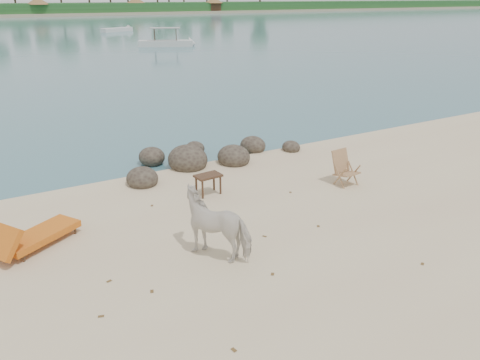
% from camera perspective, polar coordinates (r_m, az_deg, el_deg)
% --- Properties ---
extents(boulders, '(6.14, 2.73, 0.90)m').
position_cam_1_polar(boulders, '(14.73, -4.71, 2.58)').
color(boulders, '#302620').
rests_on(boulders, ground).
extents(cow, '(1.52, 1.71, 1.34)m').
position_cam_1_polar(cow, '(9.43, -2.64, -5.39)').
color(cow, silver).
rests_on(cow, ground).
extents(side_table, '(0.71, 0.49, 0.55)m').
position_cam_1_polar(side_table, '(12.36, -3.87, -0.70)').
color(side_table, '#2E2112').
rests_on(side_table, ground).
extents(lounge_chair, '(2.12, 1.68, 0.61)m').
position_cam_1_polar(lounge_chair, '(10.76, -23.21, -5.84)').
color(lounge_chair, orange).
rests_on(lounge_chair, ground).
extents(deck_chair, '(0.66, 0.71, 0.95)m').
position_cam_1_polar(deck_chair, '(13.22, 12.91, 1.23)').
color(deck_chair, '#AB7B55').
rests_on(deck_chair, ground).
extents(boat_mid, '(6.35, 3.82, 3.07)m').
position_cam_1_polar(boat_mid, '(51.90, -9.12, 17.53)').
color(boat_mid, silver).
rests_on(boat_mid, water).
extents(boat_far, '(5.70, 3.31, 0.65)m').
position_cam_1_polar(boat_far, '(75.41, -14.77, 17.37)').
color(boat_far, silver).
rests_on(boat_far, water).
extents(dead_leaves, '(8.79, 7.08, 0.00)m').
position_cam_1_polar(dead_leaves, '(8.87, -4.24, -12.34)').
color(dead_leaves, brown).
rests_on(dead_leaves, ground).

